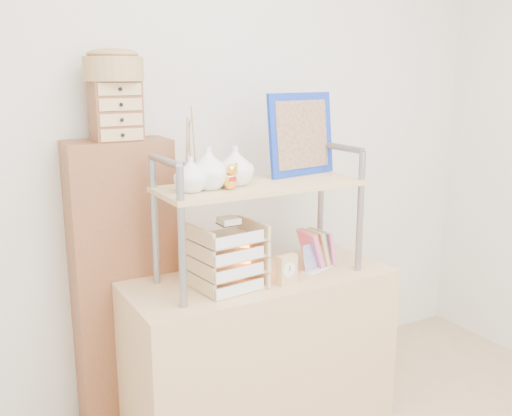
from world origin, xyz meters
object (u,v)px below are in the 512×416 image
(desk, at_px, (260,353))
(salt_lamp, at_px, (246,255))
(cabinet, at_px, (124,287))
(letter_tray, at_px, (229,260))

(desk, bearing_deg, salt_lamp, 151.50)
(cabinet, bearing_deg, salt_lamp, -34.46)
(letter_tray, relative_size, salt_lamp, 1.55)
(desk, height_order, cabinet, cabinet)
(cabinet, distance_m, letter_tray, 0.57)
(letter_tray, height_order, salt_lamp, letter_tray)
(desk, relative_size, letter_tray, 3.91)
(letter_tray, bearing_deg, salt_lamp, 33.43)
(desk, bearing_deg, letter_tray, -163.27)
(desk, relative_size, salt_lamp, 6.06)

